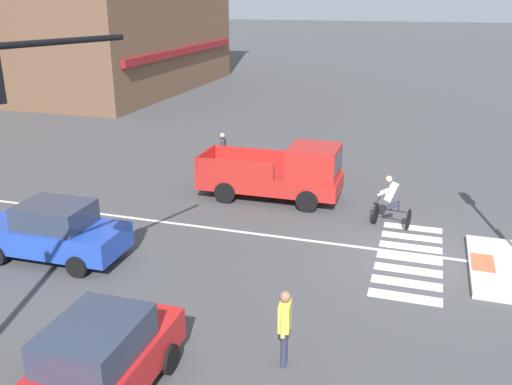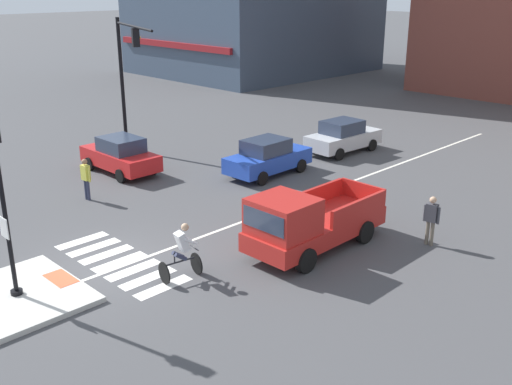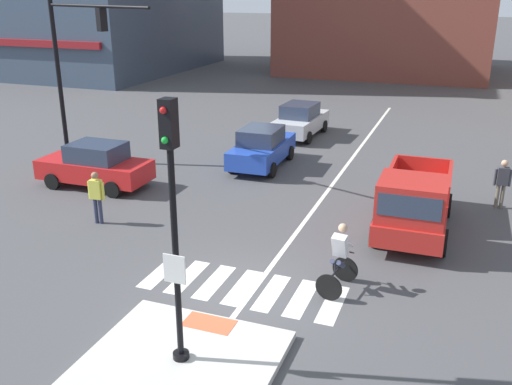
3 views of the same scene
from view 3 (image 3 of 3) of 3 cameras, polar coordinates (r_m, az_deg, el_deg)
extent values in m
plane|color=#474749|center=(13.73, -2.00, -10.30)|extent=(300.00, 300.00, 0.00)
cube|color=beige|center=(11.57, -7.53, -16.49)|extent=(3.67, 3.26, 0.15)
cube|color=#DB5B38|center=(12.46, -4.76, -12.99)|extent=(1.10, 0.60, 0.01)
cylinder|color=black|center=(11.49, -7.56, -15.94)|extent=(0.32, 0.32, 0.12)
cylinder|color=black|center=(10.40, -8.08, -6.47)|extent=(0.12, 0.12, 4.10)
cube|color=white|center=(10.43, -8.23, -7.65)|extent=(0.44, 0.03, 0.56)
cube|color=black|center=(9.57, -8.80, 6.89)|extent=(0.24, 0.28, 0.84)
sphere|color=red|center=(9.38, -9.35, 8.17)|extent=(0.12, 0.12, 0.12)
sphere|color=green|center=(9.49, -9.19, 5.21)|extent=(0.12, 0.12, 0.12)
cube|color=silver|center=(14.93, -9.52, -7.91)|extent=(0.44, 1.80, 0.01)
cube|color=silver|center=(14.60, -6.93, -8.45)|extent=(0.44, 1.80, 0.01)
cube|color=silver|center=(14.30, -4.21, -8.99)|extent=(0.44, 1.80, 0.01)
cube|color=silver|center=(14.04, -1.38, -9.53)|extent=(0.44, 1.80, 0.01)
cube|color=silver|center=(13.81, 1.56, -10.06)|extent=(0.44, 1.80, 0.01)
cube|color=silver|center=(13.62, 4.61, -10.59)|extent=(0.44, 1.80, 0.01)
cube|color=silver|center=(13.47, 7.74, -11.10)|extent=(0.44, 1.80, 0.01)
cube|color=silver|center=(22.46, 8.46, 1.81)|extent=(0.14, 28.00, 0.01)
cylinder|color=black|center=(24.54, -19.19, 10.34)|extent=(0.18, 0.18, 6.55)
cylinder|color=black|center=(21.85, -15.88, 17.62)|extent=(5.52, 2.01, 0.11)
cube|color=black|center=(21.63, -15.30, 16.46)|extent=(0.34, 0.37, 0.80)
sphere|color=gold|center=(21.73, -14.93, 16.51)|extent=(0.12, 0.12, 0.12)
cube|color=maroon|center=(46.57, -23.01, 13.74)|extent=(14.67, 0.30, 0.50)
cube|color=#2347B7|center=(23.11, 0.63, 4.23)|extent=(1.79, 4.14, 0.70)
cube|color=#2D384C|center=(22.80, 0.51, 5.75)|extent=(1.52, 1.93, 0.64)
cylinder|color=black|center=(24.63, -0.27, 4.38)|extent=(0.19, 0.60, 0.60)
cylinder|color=black|center=(24.14, 3.47, 4.02)|extent=(0.19, 0.60, 0.60)
cylinder|color=black|center=(22.34, -2.45, 2.72)|extent=(0.19, 0.60, 0.60)
cylinder|color=black|center=(21.81, 1.63, 2.29)|extent=(0.19, 0.60, 0.60)
cube|color=red|center=(21.55, -15.94, 2.27)|extent=(4.11, 1.72, 0.70)
cube|color=#2D384C|center=(21.28, -15.78, 3.95)|extent=(1.91, 1.49, 0.64)
cylinder|color=black|center=(21.79, -19.83, 1.07)|extent=(0.60, 0.18, 0.60)
cylinder|color=black|center=(23.02, -17.24, 2.34)|extent=(0.60, 0.18, 0.60)
cylinder|color=black|center=(20.30, -14.27, 0.30)|extent=(0.60, 0.18, 0.60)
cylinder|color=black|center=(21.62, -11.84, 1.70)|extent=(0.60, 0.18, 0.60)
cube|color=silver|center=(28.03, 4.52, 6.98)|extent=(1.91, 4.18, 0.70)
cube|color=#2D384C|center=(27.75, 4.45, 8.27)|extent=(1.58, 1.97, 0.64)
cylinder|color=black|center=(29.55, 3.78, 6.98)|extent=(0.21, 0.61, 0.60)
cylinder|color=black|center=(29.05, 6.89, 6.65)|extent=(0.21, 0.61, 0.60)
cylinder|color=black|center=(27.23, 1.95, 5.89)|extent=(0.21, 0.61, 0.60)
cylinder|color=black|center=(26.69, 5.30, 5.52)|extent=(0.21, 0.61, 0.60)
cube|color=red|center=(17.64, 15.69, -1.52)|extent=(1.95, 5.12, 0.60)
cube|color=red|center=(15.85, 15.46, -0.65)|extent=(1.82, 1.72, 1.10)
cube|color=#2D384C|center=(15.04, 15.20, -1.41)|extent=(1.62, 0.10, 0.60)
cube|color=red|center=(18.38, 18.90, 1.00)|extent=(0.15, 2.81, 0.60)
cube|color=red|center=(18.47, 13.41, 1.64)|extent=(0.15, 2.81, 0.60)
cube|color=red|center=(19.82, 16.50, 2.60)|extent=(1.80, 0.12, 0.60)
cylinder|color=black|center=(16.27, 18.30, -4.80)|extent=(0.25, 0.76, 0.76)
cylinder|color=black|center=(16.37, 11.93, -4.03)|extent=(0.25, 0.76, 0.76)
cylinder|color=black|center=(19.04, 18.71, -1.22)|extent=(0.25, 0.76, 0.76)
cylinder|color=black|center=(19.12, 13.27, -0.58)|extent=(0.25, 0.76, 0.76)
cylinder|color=black|center=(14.34, 8.98, -7.65)|extent=(0.66, 0.15, 0.66)
cylinder|color=black|center=(13.47, 7.34, -9.48)|extent=(0.66, 0.15, 0.66)
cylinder|color=black|center=(13.80, 8.23, -7.73)|extent=(0.19, 0.89, 0.05)
cylinder|color=black|center=(13.57, 7.98, -7.37)|extent=(0.04, 0.04, 0.30)
cylinder|color=black|center=(14.06, 9.02, -5.85)|extent=(0.44, 0.11, 0.04)
cylinder|color=#2D334C|center=(13.72, 7.93, -7.03)|extent=(0.18, 0.41, 0.33)
cylinder|color=#2D334C|center=(13.67, 8.55, -7.17)|extent=(0.18, 0.41, 0.33)
cube|color=silver|center=(13.60, 8.48, -5.32)|extent=(0.40, 0.43, 0.60)
sphere|color=tan|center=(13.53, 8.76, -3.55)|extent=(0.22, 0.22, 0.22)
cylinder|color=silver|center=(13.80, 8.14, -4.90)|extent=(0.15, 0.46, 0.31)
cylinder|color=silver|center=(13.70, 9.39, -5.17)|extent=(0.15, 0.46, 0.31)
cylinder|color=#2D334C|center=(18.21, -15.84, -1.76)|extent=(0.12, 0.12, 0.82)
cylinder|color=#2D334C|center=(18.13, -15.40, -1.82)|extent=(0.12, 0.12, 0.82)
cube|color=#DBD64C|center=(17.93, -15.83, 0.32)|extent=(0.38, 0.25, 0.60)
cylinder|color=#DBD64C|center=(18.07, -16.44, 0.24)|extent=(0.09, 0.09, 0.56)
cylinder|color=#DBD64C|center=(17.83, -15.18, 0.10)|extent=(0.09, 0.09, 0.56)
sphere|color=#936B4C|center=(17.79, -15.96, 1.65)|extent=(0.22, 0.22, 0.22)
cylinder|color=#6B6051|center=(20.37, 23.57, -0.39)|extent=(0.12, 0.12, 0.82)
cylinder|color=#6B6051|center=(20.34, 23.13, -0.36)|extent=(0.12, 0.12, 0.82)
cube|color=#3F3F47|center=(20.14, 23.62, 1.52)|extent=(0.39, 0.26, 0.60)
cylinder|color=#3F3F47|center=(20.20, 24.24, 1.33)|extent=(0.09, 0.09, 0.56)
cylinder|color=#3F3F47|center=(20.11, 22.96, 1.44)|extent=(0.09, 0.09, 0.56)
sphere|color=tan|center=(20.02, 23.80, 2.71)|extent=(0.22, 0.22, 0.22)
camera|label=1|loc=(22.35, -41.09, 15.63)|focal=38.68mm
camera|label=2|loc=(10.54, 97.55, 4.26)|focal=41.83mm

